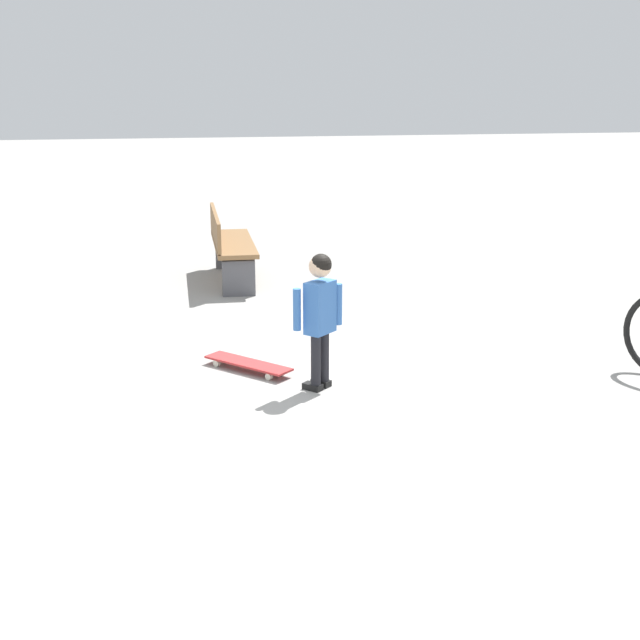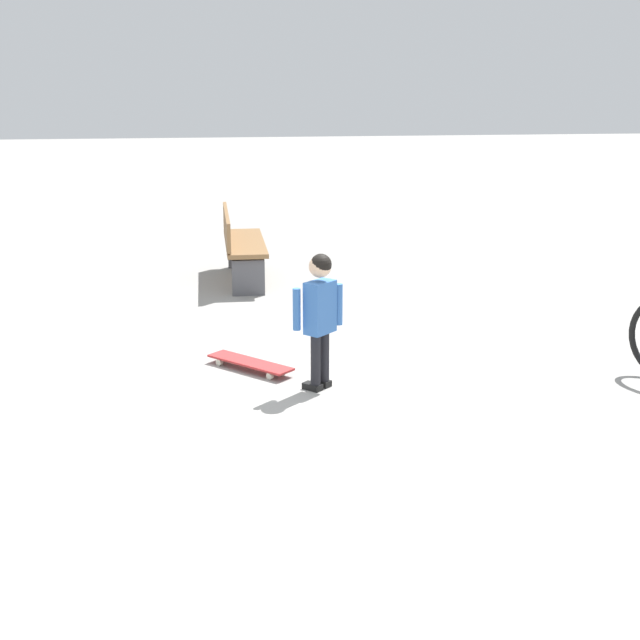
{
  "view_description": "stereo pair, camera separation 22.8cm",
  "coord_description": "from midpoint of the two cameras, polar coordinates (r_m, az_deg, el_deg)",
  "views": [
    {
      "loc": [
        6.65,
        -1.04,
        2.41
      ],
      "look_at": [
        0.16,
        -0.01,
        0.55
      ],
      "focal_mm": 50.8,
      "sensor_mm": 36.0,
      "label": 1
    },
    {
      "loc": [
        6.68,
        -0.81,
        2.41
      ],
      "look_at": [
        0.16,
        -0.01,
        0.55
      ],
      "focal_mm": 50.8,
      "sensor_mm": 36.0,
      "label": 2
    }
  ],
  "objects": [
    {
      "name": "child_person",
      "position": [
        6.8,
        -0.97,
        0.86
      ],
      "size": [
        0.28,
        0.39,
        1.06
      ],
      "color": "black",
      "rests_on": "ground"
    },
    {
      "name": "street_bench",
      "position": [
        10.41,
        -6.38,
        4.71
      ],
      "size": [
        1.6,
        0.45,
        0.8
      ],
      "color": "brown",
      "rests_on": "ground"
    },
    {
      "name": "skateboard",
      "position": [
        7.41,
        -5.43,
        -2.76
      ],
      "size": [
        0.7,
        0.7,
        0.07
      ],
      "color": "#B22D2D",
      "rests_on": "ground"
    },
    {
      "name": "ground_plane",
      "position": [
        7.15,
        -1.07,
        -3.9
      ],
      "size": [
        50.0,
        50.0,
        0.0
      ],
      "primitive_type": "plane",
      "color": "gray"
    }
  ]
}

